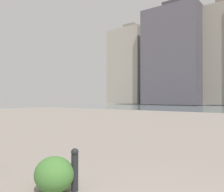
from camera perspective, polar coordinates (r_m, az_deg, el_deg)
The scene contains 5 objects.
building_slab at distance 70.51m, azimuth 26.11°, elevation 9.04°, with size 10.36×10.09×28.91m.
building_annex at distance 68.90m, azimuth 15.12°, elevation 9.41°, with size 15.72×10.94×29.34m.
building_highrise at distance 80.19m, azimuth 4.97°, elevation 7.15°, with size 12.21×12.98×27.10m.
bollard_near at distance 4.18m, azimuth -9.23°, elevation -17.38°, with size 0.13×0.13×0.73m.
shrub_round at distance 4.22m, azimuth -14.18°, elevation -18.36°, with size 0.71×0.64×0.60m.
Camera 1 is at (-0.53, 1.55, 1.58)m, focal length 36.81 mm.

